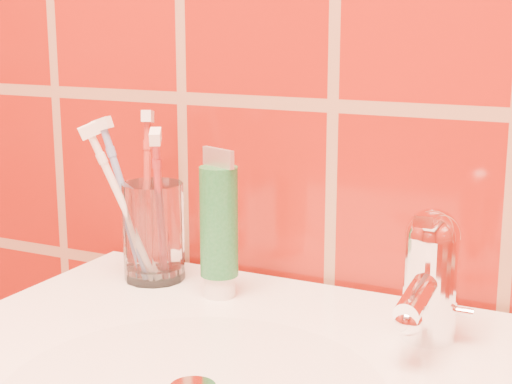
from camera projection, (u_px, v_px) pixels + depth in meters
The scene contains 7 objects.
glass_tumbler at pixel (154, 232), 0.85m from camera, with size 0.07×0.07×0.11m, color white.
toothpaste_tube at pixel (219, 228), 0.79m from camera, with size 0.04×0.04×0.15m.
faucet at pixel (430, 272), 0.69m from camera, with size 0.05×0.11×0.12m.
toothbrush_0 at pixel (124, 206), 0.83m from camera, with size 0.07×0.07×0.18m, color white, non-canonical shape.
toothbrush_1 at pixel (147, 195), 0.86m from camera, with size 0.04×0.05×0.19m, color #B63227, non-canonical shape.
toothbrush_2 at pixel (159, 208), 0.82m from camera, with size 0.04×0.06×0.18m, color #A62326, non-canonical shape.
toothbrush_3 at pixel (127, 201), 0.85m from camera, with size 0.08×0.03×0.18m, color #7390CE, non-canonical shape.
Camera 1 is at (0.29, 0.44, 1.13)m, focal length 55.00 mm.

